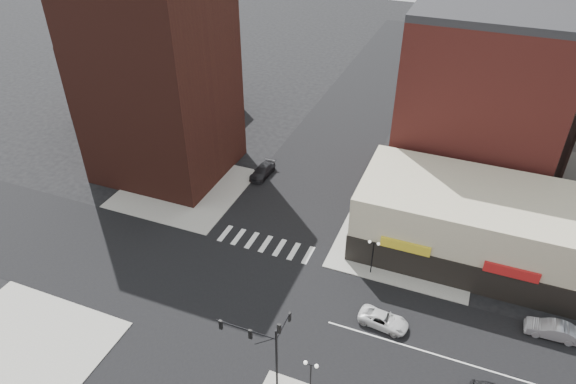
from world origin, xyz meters
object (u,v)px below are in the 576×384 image
(street_lamp_ne, at_px, (373,249))
(dark_sedan_north, at_px, (263,171))
(silver_sedan, at_px, (552,330))
(traffic_signal, at_px, (267,341))
(white_suv, at_px, (383,320))
(street_lamp_se_a, at_px, (311,371))

(street_lamp_ne, height_order, dark_sedan_north, street_lamp_ne)
(silver_sedan, bearing_deg, traffic_signal, -59.44)
(street_lamp_ne, bearing_deg, traffic_signal, -106.75)
(dark_sedan_north, bearing_deg, white_suv, -39.41)
(white_suv, relative_size, dark_sedan_north, 0.94)
(street_lamp_se_a, relative_size, silver_sedan, 0.89)
(street_lamp_ne, xyz_separation_m, dark_sedan_north, (-18.26, 13.16, -2.58))
(street_lamp_ne, bearing_deg, silver_sedan, -6.38)
(traffic_signal, distance_m, white_suv, 12.86)
(street_lamp_se_a, distance_m, street_lamp_ne, 16.03)
(traffic_signal, distance_m, street_lamp_ne, 16.62)
(street_lamp_se_a, distance_m, silver_sedan, 23.24)
(dark_sedan_north, bearing_deg, street_lamp_se_a, -55.95)
(street_lamp_se_a, xyz_separation_m, dark_sedan_north, (-17.26, 29.16, -2.58))
(street_lamp_se_a, bearing_deg, traffic_signal, 177.43)
(street_lamp_ne, relative_size, dark_sedan_north, 0.84)
(street_lamp_ne, height_order, silver_sedan, street_lamp_ne)
(street_lamp_ne, height_order, white_suv, street_lamp_ne)
(white_suv, distance_m, silver_sedan, 15.19)
(street_lamp_se_a, relative_size, dark_sedan_north, 0.84)
(street_lamp_se_a, distance_m, white_suv, 10.68)
(white_suv, bearing_deg, street_lamp_se_a, 164.51)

